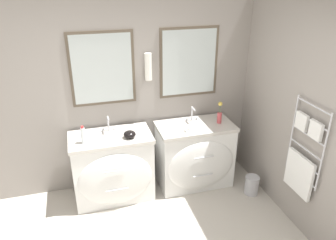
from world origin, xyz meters
name	(u,v)px	position (x,y,z in m)	size (l,w,h in m)	color
wall_back	(116,92)	(0.02, 2.00, 1.31)	(5.22, 0.17, 2.60)	gray
wall_right	(295,111)	(1.84, 0.88, 1.29)	(0.13, 3.96, 2.60)	gray
vanity_left	(113,168)	(-0.14, 1.62, 0.45)	(1.00, 0.61, 0.88)	white
vanity_right	(195,155)	(0.96, 1.62, 0.45)	(1.00, 0.61, 0.88)	white
faucet_left	(108,124)	(-0.14, 1.79, 0.98)	(0.17, 0.13, 0.20)	silver
faucet_right	(192,114)	(0.96, 1.79, 0.98)	(0.17, 0.13, 0.20)	silver
toiletry_bottle	(83,135)	(-0.45, 1.57, 0.98)	(0.05, 0.05, 0.21)	silver
amenity_bowl	(130,134)	(0.08, 1.55, 0.93)	(0.15, 0.15, 0.09)	black
flower_vase	(220,115)	(1.29, 1.64, 1.00)	(0.06, 0.06, 0.30)	#CC4C51
soap_dish	(189,130)	(0.82, 1.51, 0.90)	(0.09, 0.06, 0.04)	white
waste_bin	(252,185)	(1.61, 1.20, 0.13)	(0.19, 0.19, 0.26)	#B7B7BC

